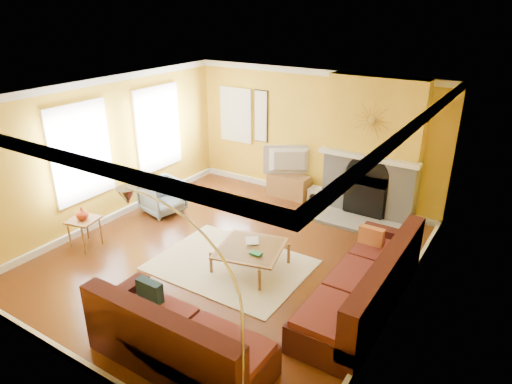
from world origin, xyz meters
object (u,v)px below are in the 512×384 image
Objects in this scene: side_table at (85,232)px; arc_lamp at (191,310)px; media_console at (289,186)px; armchair at (162,196)px; sectional_sofa at (275,276)px; coffee_table at (250,258)px.

side_table is 0.22× the size of arc_lamp.
arc_lamp is at bearing -71.48° from media_console.
armchair is at bearing -130.49° from media_console.
armchair is at bearing 157.88° from sectional_sofa.
side_table is at bearing -174.61° from sectional_sofa.
armchair is 1.46× the size of side_table.
coffee_table is 1.33× the size of armchair.
coffee_table is 2.98m from media_console.
media_console is at bearing -28.13° from armchair.
armchair reaches higher than coffee_table.
armchair is 1.73m from side_table.
media_console is at bearing 108.52° from arc_lamp.
media_console is at bearing 115.87° from sectional_sofa.
sectional_sofa is at bearing -99.76° from armchair.
sectional_sofa is at bearing 93.39° from arc_lamp.
sectional_sofa reaches higher than coffee_table.
side_table is 4.10m from arc_lamp.
arc_lamp is (3.70, -1.52, 0.88)m from side_table.
arc_lamp is at bearing -86.61° from sectional_sofa.
sectional_sofa reaches higher than armchair.
armchair is 0.33× the size of arc_lamp.
sectional_sofa reaches higher than side_table.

